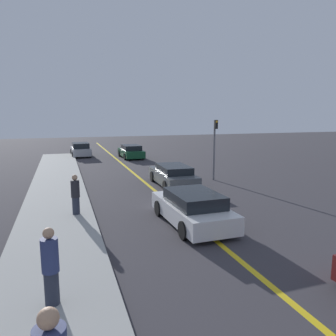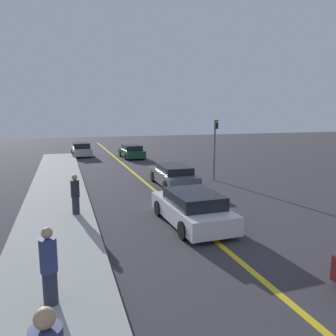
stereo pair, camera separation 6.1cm
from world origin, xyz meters
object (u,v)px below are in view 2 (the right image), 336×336
car_oncoming_far (81,150)px  traffic_light (215,143)px  pedestrian_far_standing (49,266)px  pedestrian_by_sign (75,194)px  car_parked_left_lot (132,152)px  car_ahead_center (192,208)px  car_far_distant (173,175)px

car_oncoming_far → traffic_light: bearing=-64.8°
pedestrian_far_standing → pedestrian_by_sign: (0.79, 6.49, -0.04)m
car_parked_left_lot → car_oncoming_far: car_oncoming_far is taller
car_ahead_center → pedestrian_by_sign: size_ratio=2.75×
pedestrian_far_standing → car_far_distant: bearing=59.3°
car_oncoming_far → car_ahead_center: bearing=-84.1°
car_ahead_center → traffic_light: traffic_light is taller
car_parked_left_lot → car_oncoming_far: bearing=147.3°
car_far_distant → pedestrian_by_sign: pedestrian_by_sign is taller
car_ahead_center → pedestrian_far_standing: size_ratio=2.61×
car_ahead_center → pedestrian_by_sign: 4.79m
car_ahead_center → car_far_distant: (1.48, 6.66, -0.02)m
pedestrian_far_standing → pedestrian_by_sign: 6.54m
car_far_distant → traffic_light: bearing=14.9°
car_oncoming_far → traffic_light: size_ratio=1.02×
car_ahead_center → pedestrian_far_standing: bearing=-141.1°
car_parked_left_lot → pedestrian_far_standing: bearing=-107.1°
car_far_distant → pedestrian_far_standing: (-6.51, -10.95, 0.41)m
car_ahead_center → car_oncoming_far: bearing=95.9°
pedestrian_far_standing → pedestrian_by_sign: bearing=83.1°
pedestrian_far_standing → car_ahead_center: bearing=40.5°
car_far_distant → pedestrian_by_sign: 7.26m
car_far_distant → car_parked_left_lot: (0.12, 12.74, -0.01)m
car_oncoming_far → pedestrian_by_sign: 19.98m
car_parked_left_lot → pedestrian_by_sign: size_ratio=2.58×
car_ahead_center → pedestrian_far_standing: 6.62m
pedestrian_by_sign → traffic_light: traffic_light is taller
car_ahead_center → car_oncoming_far: car_oncoming_far is taller
car_ahead_center → car_far_distant: 6.83m
pedestrian_far_standing → pedestrian_by_sign: size_ratio=1.05×
pedestrian_by_sign → car_far_distant: bearing=38.0°
car_parked_left_lot → traffic_light: (2.92, -12.01, 1.76)m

